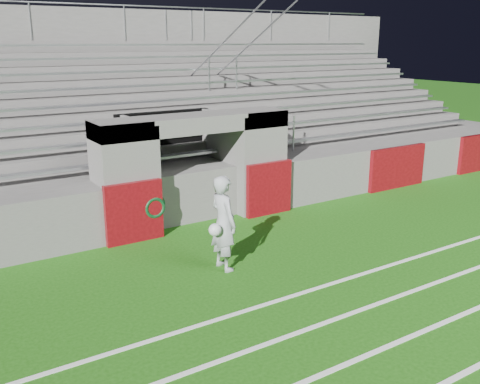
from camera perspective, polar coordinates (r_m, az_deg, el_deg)
ground at (r=10.46m, az=4.45°, el=-8.25°), size 90.00×90.00×0.00m
stadium_structure at (r=16.83m, az=-12.07°, el=6.02°), size 26.00×8.48×5.42m
goalkeeper_with_ball at (r=10.16m, az=-1.80°, el=-3.34°), size 0.62×0.69×1.86m
hose_coil at (r=11.96m, az=-9.13°, el=-1.52°), size 0.55×0.15×0.57m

